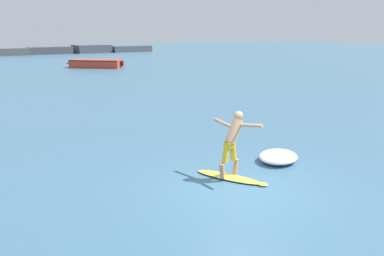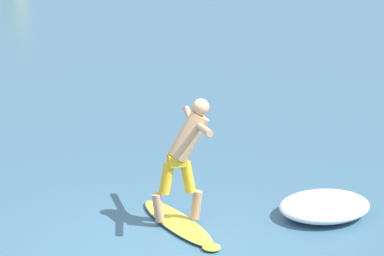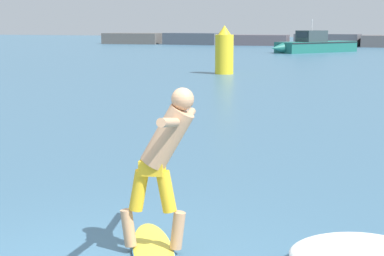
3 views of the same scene
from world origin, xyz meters
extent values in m
plane|color=#3A627E|center=(0.00, 0.00, 0.00)|extent=(200.00, 200.00, 0.00)
ellipsoid|color=yellow|center=(0.13, 0.79, 0.04)|extent=(1.26, 1.88, 0.08)
ellipsoid|color=yellow|center=(0.57, -0.07, 0.04)|extent=(0.34, 0.35, 0.07)
ellipsoid|color=#2870B2|center=(0.13, 0.79, 0.04)|extent=(1.28, 1.90, 0.03)
cone|color=black|center=(-0.23, 1.48, -0.06)|extent=(0.07, 0.07, 0.14)
cone|color=black|center=(-0.27, 1.30, -0.06)|extent=(0.07, 0.07, 0.14)
cone|color=black|center=(-0.06, 1.41, -0.06)|extent=(0.07, 0.07, 0.14)
cylinder|color=tan|center=(0.40, 0.84, 0.28)|extent=(0.20, 0.16, 0.42)
cylinder|color=gold|center=(0.28, 0.82, 0.70)|extent=(0.25, 0.19, 0.46)
cylinder|color=tan|center=(-0.14, 0.74, 0.28)|extent=(0.20, 0.16, 0.42)
cylinder|color=gold|center=(-0.02, 0.76, 0.70)|extent=(0.25, 0.19, 0.46)
cube|color=gold|center=(0.13, 0.79, 0.96)|extent=(0.29, 0.24, 0.16)
cylinder|color=tan|center=(0.29, 0.82, 1.29)|extent=(0.61, 0.38, 0.71)
sphere|color=tan|center=(0.45, 0.85, 1.70)|extent=(0.24, 0.24, 0.24)
cylinder|color=tan|center=(0.32, 1.32, 1.40)|extent=(0.21, 0.71, 0.21)
cylinder|color=tan|center=(0.49, 0.36, 1.53)|extent=(0.21, 0.71, 0.20)
ellipsoid|color=white|center=(2.24, 1.07, 0.15)|extent=(1.73, 1.62, 0.30)
camera|label=1|loc=(-5.73, -6.74, 3.89)|focal=35.00mm
camera|label=2|loc=(0.14, -11.03, 4.97)|focal=85.00mm
camera|label=3|loc=(2.75, -5.32, 2.49)|focal=60.00mm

